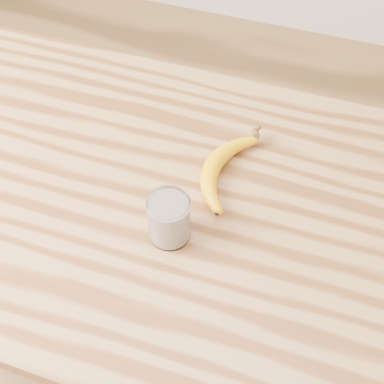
% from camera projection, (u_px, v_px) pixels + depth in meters
% --- Properties ---
extents(table, '(1.20, 0.80, 0.90)m').
position_uv_depth(table, '(153.00, 229.00, 1.17)').
color(table, olive).
rests_on(table, ground).
extents(smoothie_glass, '(0.08, 0.08, 0.10)m').
position_uv_depth(smoothie_glass, '(169.00, 219.00, 0.97)').
color(smoothie_glass, white).
rests_on(smoothie_glass, table).
extents(banana, '(0.13, 0.31, 0.04)m').
position_uv_depth(banana, '(212.00, 166.00, 1.09)').
color(banana, '#D89400').
rests_on(banana, table).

